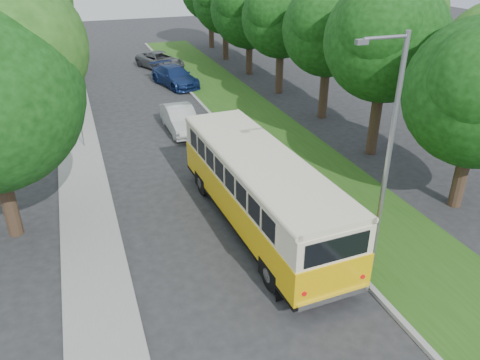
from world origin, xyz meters
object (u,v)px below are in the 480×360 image
object	(u,v)px
lamppost_near	(387,153)
lamppost_far	(66,58)
car_blue	(175,76)
vintage_bus	(260,192)
car_grey	(160,61)
car_white	(180,119)
car_silver	(223,152)

from	to	relation	value
lamppost_near	lamppost_far	world-z (taller)	lamppost_near
lamppost_far	car_blue	distance (m)	10.61
vintage_bus	car_grey	distance (m)	27.23
lamppost_far	car_white	xyz separation A→B (m)	(5.82, -3.34, -3.36)
lamppost_near	car_silver	size ratio (longest dim) A/B	2.21
car_white	car_blue	bearing A→B (deg)	78.23
car_grey	car_silver	bearing A→B (deg)	-113.86
lamppost_near	car_grey	distance (m)	31.14
vintage_bus	car_grey	bearing A→B (deg)	84.35
lamppost_near	car_silver	xyz separation A→B (m)	(-2.12, 9.93, -3.75)
lamppost_near	car_silver	world-z (taller)	lamppost_near
lamppost_near	lamppost_far	size ratio (longest dim) A/B	1.07
vintage_bus	car_blue	size ratio (longest dim) A/B	2.04
car_blue	lamppost_near	bearing A→B (deg)	-101.96
lamppost_near	lamppost_far	bearing A→B (deg)	115.71
car_silver	car_grey	bearing A→B (deg)	73.63
car_white	lamppost_near	bearing A→B (deg)	-79.46
vintage_bus	car_silver	bearing A→B (deg)	82.53
lamppost_near	car_white	bearing A→B (deg)	101.49
lamppost_near	vintage_bus	world-z (taller)	lamppost_near
vintage_bus	car_blue	world-z (taller)	vintage_bus
lamppost_far	car_blue	bearing A→B (deg)	40.10
car_blue	vintage_bus	bearing A→B (deg)	-108.59
car_white	car_silver	bearing A→B (deg)	-80.49
vintage_bus	car_silver	world-z (taller)	vintage_bus
lamppost_far	vintage_bus	xyz separation A→B (m)	(6.26, -14.77, -2.53)
car_white	car_blue	distance (m)	10.00
lamppost_far	car_grey	bearing A→B (deg)	58.18
lamppost_far	car_grey	xyz separation A→B (m)	(7.70, 12.41, -3.39)
car_grey	car_white	bearing A→B (deg)	-118.17
vintage_bus	car_silver	xyz separation A→B (m)	(0.53, 6.20, -0.97)
vintage_bus	car_white	size ratio (longest dim) A/B	2.35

